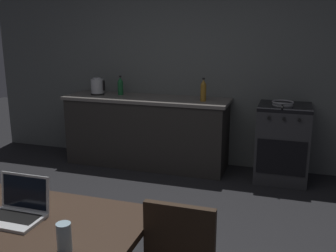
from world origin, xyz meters
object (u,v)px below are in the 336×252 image
object	(u,v)px
dining_table	(23,235)
drinking_glass	(64,237)
laptop	(17,210)
stove_oven	(282,143)
bottle	(203,90)
frying_pan	(283,103)
bottle_b	(120,86)
electric_kettle	(97,87)

from	to	relation	value
dining_table	drinking_glass	world-z (taller)	drinking_glass
drinking_glass	laptop	bearing A→B (deg)	154.61
stove_oven	bottle	bearing A→B (deg)	-177.19
dining_table	laptop	bearing A→B (deg)	145.81
dining_table	frying_pan	distance (m)	3.28
laptop	drinking_glass	distance (m)	0.49
bottle_b	bottle	bearing A→B (deg)	-6.38
frying_pan	drinking_glass	size ratio (longest dim) A/B	2.97
stove_oven	laptop	size ratio (longest dim) A/B	2.86
electric_kettle	frying_pan	world-z (taller)	electric_kettle
electric_kettle	laptop	bearing A→B (deg)	-70.40
stove_oven	bottle_b	world-z (taller)	bottle_b
laptop	electric_kettle	size ratio (longest dim) A/B	1.40
frying_pan	drinking_glass	xyz separation A→B (m)	(-0.90, -3.17, -0.13)
drinking_glass	bottle_b	size ratio (longest dim) A/B	0.56
stove_oven	drinking_glass	size ratio (longest dim) A/B	6.42
bottle_b	laptop	bearing A→B (deg)	-76.05
laptop	bottle	size ratio (longest dim) A/B	1.12
electric_kettle	frying_pan	distance (m)	2.40
frying_pan	drinking_glass	bearing A→B (deg)	-105.81
frying_pan	bottle_b	world-z (taller)	bottle_b
dining_table	bottle	size ratio (longest dim) A/B	4.58
frying_pan	bottle_b	distance (m)	2.11
stove_oven	bottle	world-z (taller)	bottle
electric_kettle	bottle	distance (m)	1.47
dining_table	electric_kettle	world-z (taller)	electric_kettle
stove_oven	drinking_glass	bearing A→B (deg)	-106.18
laptop	bottle_b	distance (m)	3.18
electric_kettle	frying_pan	size ratio (longest dim) A/B	0.54
dining_table	laptop	distance (m)	0.14
electric_kettle	bottle_b	bearing A→B (deg)	14.81
stove_oven	electric_kettle	distance (m)	2.50
stove_oven	bottle_b	size ratio (longest dim) A/B	3.57
drinking_glass	bottle_b	world-z (taller)	bottle_b
stove_oven	frying_pan	size ratio (longest dim) A/B	2.16
bottle	drinking_glass	size ratio (longest dim) A/B	2.01
bottle	electric_kettle	bearing A→B (deg)	178.05
dining_table	bottle	xyz separation A→B (m)	(0.33, 2.99, 0.38)
dining_table	laptop	xyz separation A→B (m)	(-0.07, 0.05, 0.12)
drinking_glass	bottle_b	bearing A→B (deg)	110.10
drinking_glass	bottle_b	distance (m)	3.50
electric_kettle	bottle	xyz separation A→B (m)	(1.47, -0.05, 0.03)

